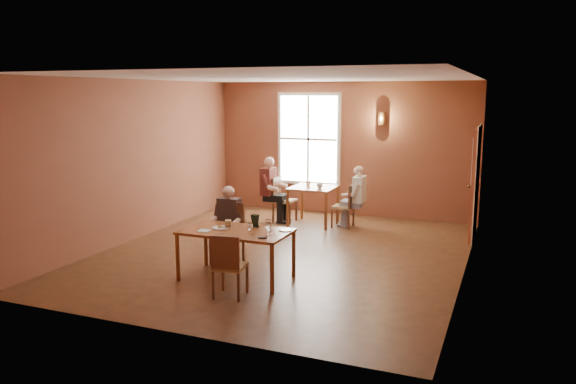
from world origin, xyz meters
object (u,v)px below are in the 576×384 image
at_px(diner_main, 226,228).
at_px(chair_empty, 230,265).
at_px(chair_diner_main, 227,234).
at_px(second_table, 313,206).
at_px(chair_diner_white, 343,206).
at_px(diner_maroon, 284,191).
at_px(main_table, 236,255).
at_px(diner_white, 345,198).
at_px(chair_diner_maroon, 285,200).

relative_size(diner_main, chair_empty, 1.35).
distance_m(chair_diner_main, diner_main, 0.11).
relative_size(chair_empty, second_table, 0.98).
xyz_separation_m(second_table, chair_diner_white, (0.65, 0.00, 0.05)).
xyz_separation_m(second_table, diner_maroon, (-0.68, 0.00, 0.28)).
height_order(chair_empty, diner_maroon, diner_maroon).
bearing_deg(chair_empty, diner_main, 113.14).
distance_m(chair_diner_main, chair_diner_white, 3.31).
relative_size(main_table, chair_diner_white, 1.78).
bearing_deg(diner_white, chair_empty, 176.15).
relative_size(main_table, diner_maroon, 1.18).
distance_m(chair_empty, chair_diner_maroon, 4.59).
bearing_deg(chair_diner_white, diner_maroon, 90.00).
bearing_deg(second_table, main_table, -88.21).
distance_m(diner_white, chair_diner_maroon, 1.34).
height_order(diner_white, chair_diner_maroon, diner_white).
relative_size(chair_diner_main, chair_diner_maroon, 1.02).
height_order(chair_empty, chair_diner_maroon, chair_diner_maroon).
bearing_deg(chair_diner_main, main_table, 127.57).
xyz_separation_m(main_table, chair_diner_white, (0.53, 3.79, 0.07)).
bearing_deg(diner_white, diner_main, 161.49).
bearing_deg(main_table, diner_main, 128.88).
bearing_deg(chair_empty, main_table, 103.71).
height_order(main_table, chair_empty, chair_empty).
distance_m(chair_diner_white, chair_diner_maroon, 1.30).
relative_size(chair_empty, chair_diner_white, 0.99).
bearing_deg(diner_maroon, main_table, 11.89).
bearing_deg(chair_diner_main, second_table, -96.93).
bearing_deg(main_table, diner_white, 81.57).
relative_size(diner_main, diner_white, 0.97).
xyz_separation_m(diner_main, chair_diner_maroon, (-0.27, 3.17, -0.12)).
bearing_deg(main_table, second_table, 91.79).
relative_size(chair_diner_main, chair_diner_white, 1.09).
distance_m(chair_empty, diner_white, 4.49).
bearing_deg(main_table, chair_diner_white, 82.01).
bearing_deg(main_table, diner_maroon, 101.89).
bearing_deg(chair_diner_maroon, second_table, 90.00).
relative_size(main_table, second_table, 1.76).
bearing_deg(chair_diner_maroon, chair_empty, 12.94).
bearing_deg(diner_maroon, chair_diner_maroon, 90.00).
distance_m(main_table, second_table, 3.79).
relative_size(chair_empty, diner_white, 0.72).
relative_size(second_table, diner_maroon, 0.67).
xyz_separation_m(diner_main, chair_empty, (0.76, -1.31, -0.15)).
height_order(main_table, chair_diner_main, chair_diner_main).
xyz_separation_m(chair_diner_main, diner_maroon, (-0.30, 3.14, 0.19)).
bearing_deg(diner_main, second_table, -96.87).
bearing_deg(diner_main, chair_empty, 120.21).
bearing_deg(chair_diner_main, chair_diner_maroon, -85.12).
xyz_separation_m(main_table, diner_maroon, (-0.80, 3.79, 0.30)).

